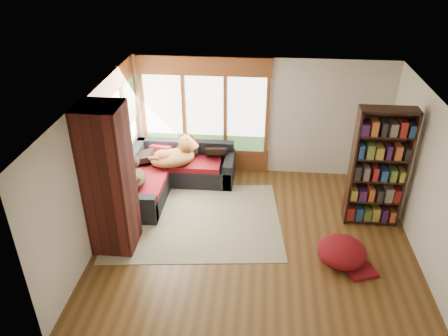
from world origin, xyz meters
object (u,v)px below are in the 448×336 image
(bookshelf, at_px, (378,169))
(pouf, at_px, (342,251))
(dog_tan, at_px, (176,152))
(dog_brindle, at_px, (132,172))
(area_rug, at_px, (195,220))
(brick_chimney, at_px, (109,181))
(sectional_sofa, at_px, (166,172))

(bookshelf, xyz_separation_m, pouf, (-0.69, -1.23, -0.91))
(dog_tan, relative_size, dog_brindle, 1.24)
(area_rug, bearing_deg, bookshelf, 5.03)
(brick_chimney, relative_size, dog_tan, 2.35)
(area_rug, height_order, dog_tan, dog_tan)
(area_rug, xyz_separation_m, dog_tan, (-0.54, 1.23, 0.80))
(sectional_sofa, height_order, pouf, sectional_sofa)
(area_rug, relative_size, bookshelf, 1.41)
(brick_chimney, relative_size, bookshelf, 1.14)
(sectional_sofa, distance_m, dog_tan, 0.57)
(area_rug, distance_m, pouf, 2.78)
(pouf, bearing_deg, sectional_sofa, 147.42)
(brick_chimney, bearing_deg, dog_tan, 71.07)
(brick_chimney, bearing_deg, bookshelf, 13.62)
(dog_tan, xyz_separation_m, dog_brindle, (-0.71, -0.82, -0.05))
(bookshelf, bearing_deg, dog_brindle, 178.48)
(brick_chimney, bearing_deg, dog_brindle, 90.35)
(area_rug, bearing_deg, brick_chimney, -146.91)
(brick_chimney, xyz_separation_m, dog_tan, (0.70, 2.04, -0.49))
(dog_brindle, bearing_deg, sectional_sofa, -45.16)
(sectional_sofa, height_order, area_rug, sectional_sofa)
(sectional_sofa, bearing_deg, bookshelf, -9.88)
(area_rug, xyz_separation_m, pouf, (2.60, -0.94, 0.22))
(area_rug, distance_m, dog_tan, 1.56)
(brick_chimney, distance_m, dog_tan, 2.21)
(sectional_sofa, height_order, bookshelf, bookshelf)
(bookshelf, distance_m, pouf, 1.68)
(brick_chimney, distance_m, area_rug, 1.97)
(dog_brindle, bearing_deg, area_rug, -124.62)
(brick_chimney, height_order, sectional_sofa, brick_chimney)
(dog_tan, bearing_deg, area_rug, -94.74)
(sectional_sofa, bearing_deg, dog_tan, 0.62)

